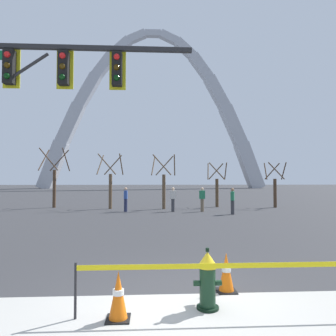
% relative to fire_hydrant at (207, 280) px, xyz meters
% --- Properties ---
extents(ground_plane, '(240.00, 240.00, 0.00)m').
position_rel_fire_hydrant_xyz_m(ground_plane, '(-0.50, 0.46, -0.47)').
color(ground_plane, '#333335').
extents(fire_hydrant, '(0.46, 0.48, 0.99)m').
position_rel_fire_hydrant_xyz_m(fire_hydrant, '(0.00, 0.00, 0.00)').
color(fire_hydrant, black).
rests_on(fire_hydrant, ground).
extents(caution_tape_barrier, '(5.12, 0.06, 0.85)m').
position_rel_fire_hydrant_xyz_m(caution_tape_barrier, '(0.48, -0.28, 0.12)').
color(caution_tape_barrier, '#232326').
rests_on(caution_tape_barrier, ground).
extents(traffic_cone_by_hydrant, '(0.36, 0.36, 0.73)m').
position_rel_fire_hydrant_xyz_m(traffic_cone_by_hydrant, '(-1.41, -0.32, -0.11)').
color(traffic_cone_by_hydrant, black).
rests_on(traffic_cone_by_hydrant, ground).
extents(traffic_cone_mid_sidewalk, '(0.36, 0.36, 0.73)m').
position_rel_fire_hydrant_xyz_m(traffic_cone_mid_sidewalk, '(0.49, 0.75, -0.11)').
color(traffic_cone_mid_sidewalk, black).
rests_on(traffic_cone_mid_sidewalk, ground).
extents(traffic_signal_gantry, '(6.42, 0.44, 6.00)m').
position_rel_fire_hydrant_xyz_m(traffic_signal_gantry, '(-4.28, 3.15, 3.80)').
color(traffic_signal_gantry, '#232326').
rests_on(traffic_signal_gantry, ground).
extents(monument_arch, '(54.43, 3.22, 39.42)m').
position_rel_fire_hydrant_xyz_m(monument_arch, '(-0.50, 70.36, 16.91)').
color(monument_arch, '#B2B5BC').
rests_on(monument_arch, ground).
extents(tree_far_left, '(2.05, 2.06, 4.45)m').
position_rel_fire_hydrant_xyz_m(tree_far_left, '(-8.21, 18.86, 1.51)').
color(tree_far_left, '#473323').
rests_on(tree_far_left, ground).
extents(tree_left_mid, '(1.83, 1.84, 3.95)m').
position_rel_fire_hydrant_xyz_m(tree_left_mid, '(-3.85, 17.63, 1.29)').
color(tree_left_mid, brown).
rests_on(tree_left_mid, ground).
extents(tree_center_left, '(1.80, 1.81, 3.88)m').
position_rel_fire_hydrant_xyz_m(tree_center_left, '(-0.01, 17.27, 1.26)').
color(tree_center_left, brown).
rests_on(tree_center_left, ground).
extents(tree_center_right, '(1.58, 1.59, 3.40)m').
position_rel_fire_hydrant_xyz_m(tree_center_right, '(4.14, 18.66, 1.04)').
color(tree_center_right, brown).
rests_on(tree_center_right, ground).
extents(tree_right_mid, '(1.59, 1.59, 3.41)m').
position_rel_fire_hydrant_xyz_m(tree_right_mid, '(8.44, 18.02, 1.05)').
color(tree_right_mid, '#473323').
rests_on(tree_right_mid, ground).
extents(pedestrian_walking_left, '(0.37, 0.27, 1.59)m').
position_rel_fire_hydrant_xyz_m(pedestrian_walking_left, '(0.52, 15.37, 0.35)').
color(pedestrian_walking_left, '#38383D').
rests_on(pedestrian_walking_left, ground).
extents(pedestrian_standing_center, '(0.39, 0.34, 1.59)m').
position_rel_fire_hydrant_xyz_m(pedestrian_standing_center, '(2.44, 15.26, 0.35)').
color(pedestrian_standing_center, brown).
rests_on(pedestrian_standing_center, ground).
extents(pedestrian_walking_right, '(0.31, 0.39, 1.59)m').
position_rel_fire_hydrant_xyz_m(pedestrian_walking_right, '(4.01, 13.59, 0.35)').
color(pedestrian_walking_right, '#38383D').
rests_on(pedestrian_walking_right, ground).
extents(pedestrian_near_trees, '(0.22, 0.35, 1.59)m').
position_rel_fire_hydrant_xyz_m(pedestrian_near_trees, '(-2.58, 15.49, 0.35)').
color(pedestrian_near_trees, '#232847').
rests_on(pedestrian_near_trees, ground).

